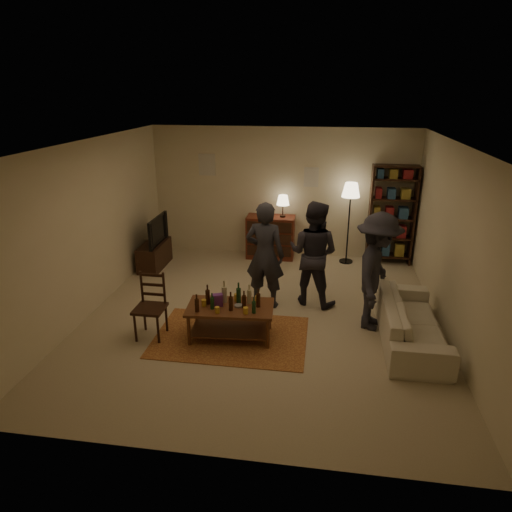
% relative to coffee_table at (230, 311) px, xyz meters
% --- Properties ---
extents(floor, '(6.00, 6.00, 0.00)m').
position_rel_coffee_table_xyz_m(floor, '(0.37, 0.71, -0.43)').
color(floor, '#C6B793').
rests_on(floor, ground).
extents(room_shell, '(6.00, 6.00, 6.00)m').
position_rel_coffee_table_xyz_m(room_shell, '(-0.28, 3.69, 1.38)').
color(room_shell, beige).
rests_on(room_shell, ground).
extents(rug, '(2.20, 1.50, 0.01)m').
position_rel_coffee_table_xyz_m(rug, '(0.00, -0.00, -0.43)').
color(rug, brown).
rests_on(rug, ground).
extents(coffee_table, '(1.27, 0.76, 0.84)m').
position_rel_coffee_table_xyz_m(coffee_table, '(0.00, 0.00, 0.00)').
color(coffee_table, brown).
rests_on(coffee_table, ground).
extents(dining_chair, '(0.43, 0.43, 0.97)m').
position_rel_coffee_table_xyz_m(dining_chair, '(-1.15, -0.10, 0.08)').
color(dining_chair, '#301C10').
rests_on(dining_chair, ground).
extents(tv_stand, '(0.40, 1.00, 1.06)m').
position_rel_coffee_table_xyz_m(tv_stand, '(-2.08, 2.51, -0.05)').
color(tv_stand, '#301C10').
rests_on(tv_stand, ground).
extents(dresser, '(1.00, 0.50, 1.36)m').
position_rel_coffee_table_xyz_m(dresser, '(0.17, 3.42, 0.04)').
color(dresser, maroon).
rests_on(dresser, ground).
extents(bookshelf, '(0.90, 0.34, 2.02)m').
position_rel_coffee_table_xyz_m(bookshelf, '(2.61, 3.49, 0.60)').
color(bookshelf, '#301C10').
rests_on(bookshelf, ground).
extents(floor_lamp, '(0.36, 0.36, 1.67)m').
position_rel_coffee_table_xyz_m(floor_lamp, '(1.77, 3.36, 0.98)').
color(floor_lamp, black).
rests_on(floor_lamp, ground).
extents(sofa, '(0.81, 2.08, 0.61)m').
position_rel_coffee_table_xyz_m(sofa, '(2.57, 0.31, -0.13)').
color(sofa, beige).
rests_on(sofa, ground).
extents(person_left, '(0.69, 0.50, 1.77)m').
position_rel_coffee_table_xyz_m(person_left, '(0.35, 1.13, 0.45)').
color(person_left, '#27282F').
rests_on(person_left, ground).
extents(person_right, '(1.03, 0.92, 1.76)m').
position_rel_coffee_table_xyz_m(person_right, '(1.12, 1.35, 0.45)').
color(person_right, '#27262E').
rests_on(person_right, ground).
extents(person_by_sofa, '(0.92, 1.28, 1.79)m').
position_rel_coffee_table_xyz_m(person_by_sofa, '(2.07, 0.65, 0.46)').
color(person_by_sofa, '#26262D').
rests_on(person_by_sofa, ground).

